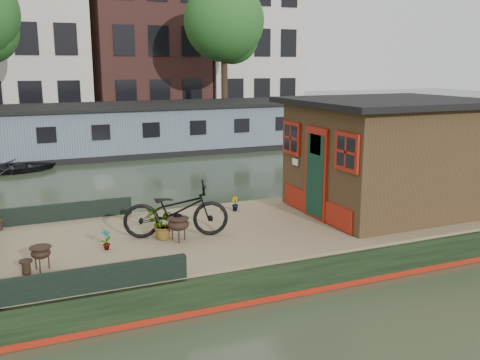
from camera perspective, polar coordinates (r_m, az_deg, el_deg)
name	(u,v)px	position (r m, az deg, el deg)	size (l,w,h in m)	color
ground	(296,251)	(11.24, 6.03, -7.49)	(120.00, 120.00, 0.00)	#2F3C26
houseboat_hull	(237,247)	(10.59, -0.28, -7.11)	(14.01, 4.02, 0.60)	black
houseboat_deck	(297,222)	(11.05, 6.10, -4.44)	(11.80, 3.80, 0.05)	#836E51
bow_bulwark	(32,245)	(9.65, -21.27, -6.45)	(3.00, 4.00, 0.35)	black
cabin	(387,154)	(11.98, 15.40, 2.65)	(4.00, 3.50, 2.42)	black
bicycle	(176,210)	(9.91, -6.85, -3.21)	(0.67, 1.92, 1.01)	black
potted_plant_a	(106,239)	(9.51, -14.10, -6.16)	(0.20, 0.14, 0.38)	brown
potted_plant_b	(235,204)	(11.66, -0.57, -2.56)	(0.17, 0.14, 0.31)	brown
potted_plant_c	(162,225)	(9.85, -8.35, -4.75)	(0.49, 0.43, 0.55)	#9A412C
brazier_front	(41,258)	(8.89, -20.45, -7.85)	(0.36, 0.36, 0.38)	black
brazier_rear	(178,230)	(9.72, -6.58, -5.27)	(0.41, 0.41, 0.44)	black
bollard_stbd	(26,267)	(8.85, -21.84, -8.62)	(0.20, 0.20, 0.22)	black
dinghy	(16,164)	(20.83, -22.74, 1.61)	(1.99, 2.79, 0.58)	black
far_houseboat	(140,130)	(23.94, -10.61, 5.26)	(20.40, 4.40, 2.11)	slate
quay	(113,127)	(30.34, -13.36, 5.57)	(60.00, 6.00, 0.90)	#47443F
tree_right	(226,25)	(30.55, -1.50, 16.17)	(4.40, 4.40, 7.40)	#332316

